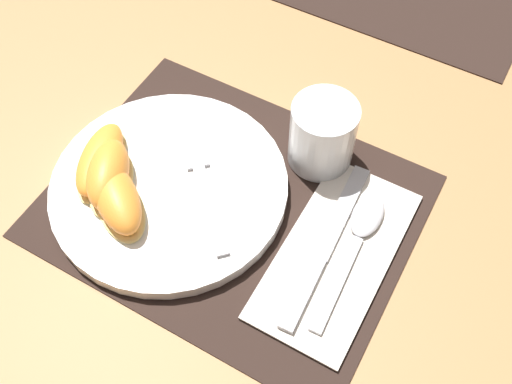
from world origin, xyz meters
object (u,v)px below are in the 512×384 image
(plate, at_px, (169,187))
(citrus_wedge_1, at_px, (109,175))
(spoon, at_px, (360,232))
(citrus_wedge_0, at_px, (100,160))
(citrus_wedge_2, at_px, (117,199))
(juice_glass, at_px, (322,137))
(fork, at_px, (200,173))
(knife, at_px, (325,247))

(plate, xyz_separation_m, citrus_wedge_1, (-0.05, -0.03, 0.03))
(spoon, relative_size, citrus_wedge_0, 1.57)
(citrus_wedge_0, distance_m, citrus_wedge_1, 0.03)
(citrus_wedge_0, xyz_separation_m, citrus_wedge_2, (0.05, -0.03, 0.00))
(juice_glass, bearing_deg, fork, -135.72)
(plate, height_order, juice_glass, juice_glass)
(citrus_wedge_1, bearing_deg, juice_glass, 41.65)
(plate, height_order, citrus_wedge_0, citrus_wedge_0)
(knife, distance_m, fork, 0.17)
(juice_glass, xyz_separation_m, citrus_wedge_1, (-0.18, -0.16, -0.00))
(juice_glass, relative_size, knife, 0.39)
(fork, height_order, citrus_wedge_2, citrus_wedge_2)
(citrus_wedge_2, bearing_deg, juice_glass, 49.12)
(plate, relative_size, citrus_wedge_1, 2.58)
(fork, bearing_deg, juice_glass, 44.28)
(juice_glass, height_order, citrus_wedge_0, juice_glass)
(spoon, bearing_deg, citrus_wedge_0, -166.30)
(spoon, bearing_deg, citrus_wedge_1, -162.23)
(plate, distance_m, citrus_wedge_2, 0.07)
(knife, height_order, fork, fork)
(citrus_wedge_0, relative_size, citrus_wedge_2, 1.02)
(spoon, relative_size, fork, 1.22)
(fork, height_order, citrus_wedge_0, citrus_wedge_0)
(knife, bearing_deg, citrus_wedge_2, -161.94)
(citrus_wedge_2, bearing_deg, spoon, 23.45)
(knife, distance_m, citrus_wedge_0, 0.27)
(knife, relative_size, citrus_wedge_1, 2.09)
(citrus_wedge_2, bearing_deg, citrus_wedge_1, 142.57)
(citrus_wedge_0, relative_size, citrus_wedge_1, 1.10)
(plate, bearing_deg, knife, 5.39)
(juice_glass, relative_size, citrus_wedge_1, 0.81)
(citrus_wedge_0, bearing_deg, citrus_wedge_2, -34.54)
(knife, relative_size, fork, 1.48)
(plate, bearing_deg, spoon, 13.71)
(plate, bearing_deg, fork, 47.99)
(knife, height_order, spoon, spoon)
(spoon, xyz_separation_m, citrus_wedge_1, (-0.27, -0.09, 0.03))
(plate, relative_size, knife, 1.23)
(plate, xyz_separation_m, juice_glass, (0.13, 0.13, 0.03))
(fork, relative_size, citrus_wedge_2, 1.31)
(spoon, bearing_deg, knife, -126.42)
(citrus_wedge_0, bearing_deg, spoon, 13.70)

